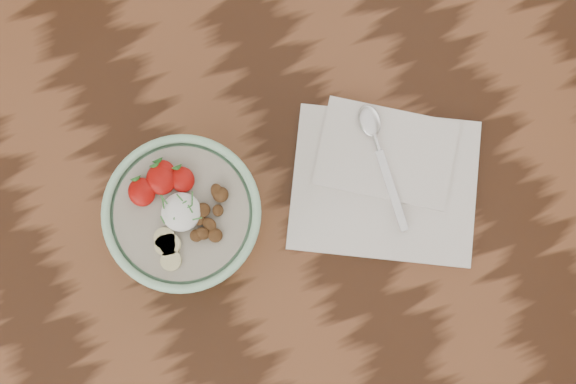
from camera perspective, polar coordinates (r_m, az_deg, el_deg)
name	(u,v)px	position (r cm, az deg, el deg)	size (l,w,h in cm)	color
table	(166,210)	(115.75, -8.68, -1.27)	(160.00, 90.00, 75.00)	#32190C
breakfast_bowl	(185,216)	(99.31, -7.33, -1.70)	(19.00, 19.00, 12.44)	#A2DAAF
napkin	(385,178)	(105.77, 6.89, 0.97)	(30.41, 28.65, 1.48)	white
spoon	(375,138)	(105.31, 6.21, 3.83)	(3.88, 17.39, 0.91)	silver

